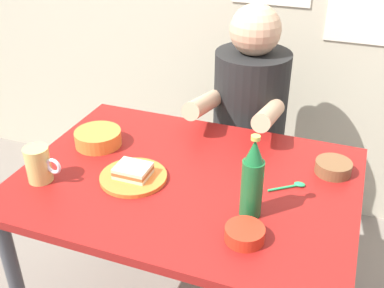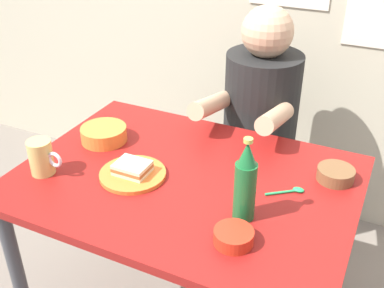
# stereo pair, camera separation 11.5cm
# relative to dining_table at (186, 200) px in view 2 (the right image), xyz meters

# --- Properties ---
(dining_table) EXTENTS (1.10, 0.80, 0.74)m
(dining_table) POSITION_rel_dining_table_xyz_m (0.00, 0.00, 0.00)
(dining_table) COLOR maroon
(dining_table) RESTS_ON ground
(stool) EXTENTS (0.34, 0.34, 0.45)m
(stool) POSITION_rel_dining_table_xyz_m (0.05, 0.63, -0.30)
(stool) COLOR #4C4C51
(stool) RESTS_ON ground
(person_seated) EXTENTS (0.33, 0.56, 0.72)m
(person_seated) POSITION_rel_dining_table_xyz_m (0.05, 0.62, 0.12)
(person_seated) COLOR black
(person_seated) RESTS_ON stool
(plate_orange) EXTENTS (0.22, 0.22, 0.01)m
(plate_orange) POSITION_rel_dining_table_xyz_m (-0.16, -0.07, 0.10)
(plate_orange) COLOR orange
(plate_orange) RESTS_ON dining_table
(sandwich) EXTENTS (0.11, 0.09, 0.04)m
(sandwich) POSITION_rel_dining_table_xyz_m (-0.16, -0.07, 0.13)
(sandwich) COLOR beige
(sandwich) RESTS_ON plate_orange
(beer_mug) EXTENTS (0.13, 0.08, 0.12)m
(beer_mug) POSITION_rel_dining_table_xyz_m (-0.44, -0.18, 0.15)
(beer_mug) COLOR #D1BC66
(beer_mug) RESTS_ON dining_table
(beer_bottle) EXTENTS (0.06, 0.06, 0.26)m
(beer_bottle) POSITION_rel_dining_table_xyz_m (0.24, -0.11, 0.21)
(beer_bottle) COLOR #19602D
(beer_bottle) RESTS_ON dining_table
(soup_bowl_orange) EXTENTS (0.17, 0.17, 0.05)m
(soup_bowl_orange) POSITION_rel_dining_table_xyz_m (-0.38, 0.09, 0.12)
(soup_bowl_orange) COLOR orange
(soup_bowl_orange) RESTS_ON dining_table
(sauce_bowl_chili) EXTENTS (0.11, 0.11, 0.04)m
(sauce_bowl_chili) POSITION_rel_dining_table_xyz_m (0.26, -0.23, 0.12)
(sauce_bowl_chili) COLOR red
(sauce_bowl_chili) RESTS_ON dining_table
(condiment_bowl_brown) EXTENTS (0.12, 0.12, 0.04)m
(condiment_bowl_brown) POSITION_rel_dining_table_xyz_m (0.45, 0.20, 0.12)
(condiment_bowl_brown) COLOR brown
(condiment_bowl_brown) RESTS_ON dining_table
(spoon) EXTENTS (0.11, 0.08, 0.01)m
(spoon) POSITION_rel_dining_table_xyz_m (0.34, 0.07, 0.10)
(spoon) COLOR #26A559
(spoon) RESTS_ON dining_table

